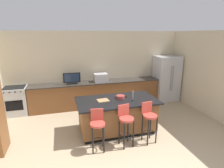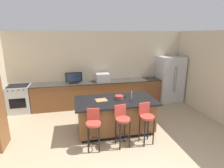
{
  "view_description": "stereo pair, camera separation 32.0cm",
  "coord_description": "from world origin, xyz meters",
  "px_view_note": "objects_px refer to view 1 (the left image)",
  "views": [
    {
      "loc": [
        -1.32,
        -2.29,
        2.6
      ],
      "look_at": [
        0.13,
        2.8,
        1.14
      ],
      "focal_mm": 29.37,
      "sensor_mm": 36.0,
      "label": 1
    },
    {
      "loc": [
        -1.01,
        -2.37,
        2.6
      ],
      "look_at": [
        0.13,
        2.8,
        1.14
      ],
      "focal_mm": 29.37,
      "sensor_mm": 36.0,
      "label": 2
    }
  ],
  "objects_px": {
    "microwave": "(101,78)",
    "cell_phone": "(126,97)",
    "bar_stool_right": "(149,119)",
    "range_oven": "(16,101)",
    "tv_remote": "(133,99)",
    "kitchen_island": "(117,115)",
    "tv_monitor": "(72,79)",
    "bar_stool_left": "(98,127)",
    "cutting_board": "(103,100)",
    "bar_stool_center": "(126,122)",
    "refrigerator": "(166,78)",
    "fruit_bowl": "(120,97)"
  },
  "relations": [
    {
      "from": "bar_stool_right",
      "to": "cutting_board",
      "type": "bearing_deg",
      "value": 133.5
    },
    {
      "from": "bar_stool_center",
      "to": "cutting_board",
      "type": "relative_size",
      "value": 3.36
    },
    {
      "from": "bar_stool_right",
      "to": "fruit_bowl",
      "type": "bearing_deg",
      "value": 111.5
    },
    {
      "from": "microwave",
      "to": "cell_phone",
      "type": "xyz_separation_m",
      "value": [
        0.32,
        -1.77,
        -0.16
      ]
    },
    {
      "from": "refrigerator",
      "to": "bar_stool_right",
      "type": "xyz_separation_m",
      "value": [
        -2.05,
        -2.59,
        -0.28
      ]
    },
    {
      "from": "cell_phone",
      "to": "kitchen_island",
      "type": "bearing_deg",
      "value": -119.44
    },
    {
      "from": "range_oven",
      "to": "tv_monitor",
      "type": "height_order",
      "value": "tv_monitor"
    },
    {
      "from": "refrigerator",
      "to": "fruit_bowl",
      "type": "xyz_separation_m",
      "value": [
        -2.52,
        -1.79,
        0.06
      ]
    },
    {
      "from": "range_oven",
      "to": "microwave",
      "type": "bearing_deg",
      "value": 0.02
    },
    {
      "from": "cell_phone",
      "to": "tv_remote",
      "type": "xyz_separation_m",
      "value": [
        0.1,
        -0.29,
        0.01
      ]
    },
    {
      "from": "range_oven",
      "to": "bar_stool_right",
      "type": "xyz_separation_m",
      "value": [
        3.47,
        -2.65,
        0.14
      ]
    },
    {
      "from": "kitchen_island",
      "to": "tv_monitor",
      "type": "distance_m",
      "value": 2.25
    },
    {
      "from": "refrigerator",
      "to": "fruit_bowl",
      "type": "height_order",
      "value": "refrigerator"
    },
    {
      "from": "tv_monitor",
      "to": "range_oven",
      "type": "bearing_deg",
      "value": 178.42
    },
    {
      "from": "microwave",
      "to": "fruit_bowl",
      "type": "distance_m",
      "value": 1.86
    },
    {
      "from": "range_oven",
      "to": "fruit_bowl",
      "type": "bearing_deg",
      "value": -31.69
    },
    {
      "from": "kitchen_island",
      "to": "microwave",
      "type": "distance_m",
      "value": 2.04
    },
    {
      "from": "range_oven",
      "to": "tv_remote",
      "type": "relative_size",
      "value": 5.53
    },
    {
      "from": "fruit_bowl",
      "to": "cell_phone",
      "type": "bearing_deg",
      "value": 25.04
    },
    {
      "from": "tv_remote",
      "to": "fruit_bowl",
      "type": "bearing_deg",
      "value": -177.21
    },
    {
      "from": "range_oven",
      "to": "cell_phone",
      "type": "height_order",
      "value": "range_oven"
    },
    {
      "from": "fruit_bowl",
      "to": "range_oven",
      "type": "bearing_deg",
      "value": 148.31
    },
    {
      "from": "fruit_bowl",
      "to": "cell_phone",
      "type": "relative_size",
      "value": 1.51
    },
    {
      "from": "refrigerator",
      "to": "tv_monitor",
      "type": "distance_m",
      "value": 3.69
    },
    {
      "from": "cell_phone",
      "to": "bar_stool_right",
      "type": "bearing_deg",
      "value": -41.55
    },
    {
      "from": "bar_stool_left",
      "to": "microwave",
      "type": "bearing_deg",
      "value": 83.77
    },
    {
      "from": "bar_stool_left",
      "to": "bar_stool_center",
      "type": "xyz_separation_m",
      "value": [
        0.67,
        -0.0,
        0.03
      ]
    },
    {
      "from": "bar_stool_center",
      "to": "cell_phone",
      "type": "bearing_deg",
      "value": 60.35
    },
    {
      "from": "range_oven",
      "to": "bar_stool_right",
      "type": "relative_size",
      "value": 0.94
    },
    {
      "from": "bar_stool_left",
      "to": "cell_phone",
      "type": "xyz_separation_m",
      "value": [
        0.99,
        0.87,
        0.33
      ]
    },
    {
      "from": "microwave",
      "to": "cell_phone",
      "type": "distance_m",
      "value": 1.8
    },
    {
      "from": "fruit_bowl",
      "to": "tv_remote",
      "type": "relative_size",
      "value": 1.34
    },
    {
      "from": "refrigerator",
      "to": "cell_phone",
      "type": "bearing_deg",
      "value": -143.88
    },
    {
      "from": "refrigerator",
      "to": "cutting_board",
      "type": "height_order",
      "value": "refrigerator"
    },
    {
      "from": "kitchen_island",
      "to": "fruit_bowl",
      "type": "xyz_separation_m",
      "value": [
        0.12,
        0.09,
        0.48
      ]
    },
    {
      "from": "kitchen_island",
      "to": "bar_stool_right",
      "type": "bearing_deg",
      "value": -49.96
    },
    {
      "from": "fruit_bowl",
      "to": "tv_remote",
      "type": "xyz_separation_m",
      "value": [
        0.28,
        -0.2,
        -0.03
      ]
    },
    {
      "from": "bar_stool_center",
      "to": "fruit_bowl",
      "type": "distance_m",
      "value": 0.87
    },
    {
      "from": "fruit_bowl",
      "to": "cutting_board",
      "type": "xyz_separation_m",
      "value": [
        -0.5,
        -0.05,
        -0.03
      ]
    },
    {
      "from": "range_oven",
      "to": "cutting_board",
      "type": "relative_size",
      "value": 3.17
    },
    {
      "from": "range_oven",
      "to": "bar_stool_center",
      "type": "height_order",
      "value": "bar_stool_center"
    },
    {
      "from": "refrigerator",
      "to": "microwave",
      "type": "distance_m",
      "value": 2.66
    },
    {
      "from": "bar_stool_center",
      "to": "cutting_board",
      "type": "distance_m",
      "value": 0.88
    },
    {
      "from": "bar_stool_left",
      "to": "cutting_board",
      "type": "relative_size",
      "value": 3.25
    },
    {
      "from": "fruit_bowl",
      "to": "kitchen_island",
      "type": "bearing_deg",
      "value": -143.59
    },
    {
      "from": "cutting_board",
      "to": "range_oven",
      "type": "bearing_deg",
      "value": 142.7
    },
    {
      "from": "bar_stool_center",
      "to": "tv_monitor",
      "type": "bearing_deg",
      "value": 101.77
    },
    {
      "from": "bar_stool_left",
      "to": "cutting_board",
      "type": "height_order",
      "value": "bar_stool_left"
    },
    {
      "from": "bar_stool_center",
      "to": "fruit_bowl",
      "type": "relative_size",
      "value": 4.4
    },
    {
      "from": "microwave",
      "to": "tv_monitor",
      "type": "distance_m",
      "value": 1.03
    }
  ]
}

